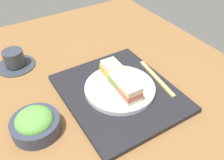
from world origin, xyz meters
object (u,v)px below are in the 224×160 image
sandwich_far (111,70)px  coffee_cup (14,60)px  chopsticks_pair (156,78)px  sandwich_middle (120,81)px  sandwich_near (130,92)px  salad_bowl (35,123)px  sandwich_plate (120,88)px

sandwich_far → coffee_cup: 37.46cm
chopsticks_pair → coffee_cup: bearing=47.6°
sandwich_middle → chopsticks_pair: (-1.63, -13.79, -3.58)cm
sandwich_near → chopsticks_pair: size_ratio=0.32×
sandwich_near → salad_bowl: (5.42, 27.48, -2.68)cm
salad_bowl → chopsticks_pair: bearing=-91.5°
sandwich_far → coffee_cup: size_ratio=0.47×
sandwich_near → sandwich_far: size_ratio=0.97×
sandwich_middle → salad_bowl: sandwich_middle is taller
sandwich_plate → coffee_cup: 41.67cm
sandwich_near → sandwich_middle: 6.01cm
coffee_cup → sandwich_far: bearing=-137.6°
salad_bowl → chopsticks_pair: 41.75cm
chopsticks_pair → coffee_cup: size_ratio=1.43×
coffee_cup → sandwich_middle: bearing=-143.6°
chopsticks_pair → sandwich_near: bearing=107.0°
sandwich_plate → salad_bowl: (-0.57, 27.92, 0.69)cm
sandwich_middle → coffee_cup: (33.54, 24.73, -2.90)cm
sandwich_middle → sandwich_far: 6.02cm
salad_bowl → sandwich_far: bearing=-77.0°
sandwich_far → chopsticks_pair: 15.85cm
sandwich_middle → sandwich_far: (5.99, -0.44, 0.29)cm
chopsticks_pair → coffee_cup: coffee_cup is taller
sandwich_near → coffee_cup: bearing=31.6°
sandwich_near → chopsticks_pair: sandwich_near is taller
sandwich_plate → coffee_cup: coffee_cup is taller
sandwich_far → salad_bowl: sandwich_far is taller
sandwich_near → chopsticks_pair: bearing=-73.0°
salad_bowl → chopsticks_pair: size_ratio=0.66×
sandwich_plate → sandwich_middle: 3.17cm
sandwich_plate → salad_bowl: salad_bowl is taller
sandwich_far → coffee_cup: sandwich_far is taller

